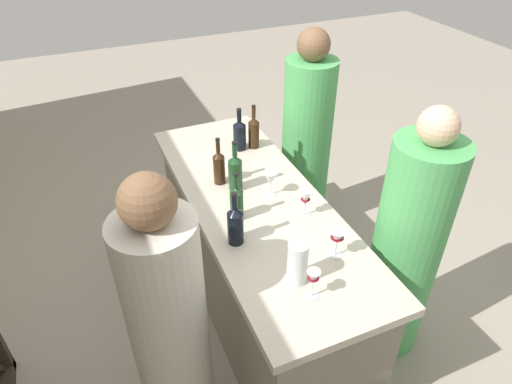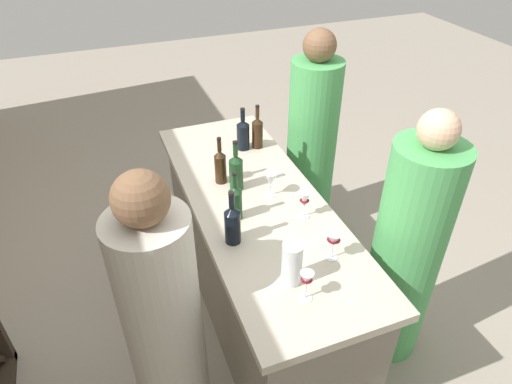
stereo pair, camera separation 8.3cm
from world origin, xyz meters
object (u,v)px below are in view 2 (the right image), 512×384
wine_bottle_rightmost_amber_brown (257,132)px  person_left_guest (406,254)px  water_pitcher (292,264)px  person_center_guest (312,145)px  wine_glass_far_left (307,281)px  wine_bottle_leftmost_near_black (232,223)px  wine_bottle_far_right_near_black (243,134)px  wine_glass_near_center (334,241)px  wine_glass_near_left (304,200)px  person_right_guest (164,323)px  wine_bottle_second_left_olive_green (235,201)px  wine_bottle_center_olive_green (236,171)px  wine_glass_near_right (271,180)px  wine_bottle_second_right_amber_brown (220,166)px

wine_bottle_rightmost_amber_brown → person_left_guest: size_ratio=0.19×
water_pitcher → person_center_guest: bearing=-30.4°
wine_glass_far_left → wine_bottle_leftmost_near_black: bearing=20.7°
wine_bottle_far_right_near_black → wine_glass_near_center: wine_bottle_far_right_near_black is taller
wine_glass_near_left → person_right_guest: (-0.27, 0.84, -0.31)m
wine_glass_near_center → wine_bottle_far_right_near_black: bearing=2.4°
wine_bottle_second_left_olive_green → person_left_guest: size_ratio=0.18×
water_pitcher → person_left_guest: size_ratio=0.14×
wine_bottle_center_olive_green → person_center_guest: (0.58, -0.79, -0.30)m
person_left_guest → person_center_guest: person_center_guest is taller
water_pitcher → wine_glass_near_right: bearing=-14.3°
wine_bottle_center_olive_green → wine_bottle_far_right_near_black: size_ratio=1.07×
wine_glass_near_right → wine_glass_far_left: 0.78m
wine_bottle_second_left_olive_green → person_center_guest: person_center_guest is taller
wine_bottle_second_right_amber_brown → wine_bottle_far_right_near_black: bearing=-38.3°
wine_bottle_second_right_amber_brown → wine_glass_far_left: 0.99m
wine_bottle_center_olive_green → wine_bottle_rightmost_amber_brown: size_ratio=1.03×
wine_bottle_far_right_near_black → person_center_guest: bearing=-75.3°
wine_bottle_rightmost_amber_brown → wine_bottle_far_right_near_black: bearing=81.4°
wine_bottle_far_right_near_black → wine_glass_near_center: (-1.13, -0.05, -0.00)m
wine_glass_near_center → wine_bottle_rightmost_amber_brown: bearing=-2.4°
wine_bottle_rightmost_amber_brown → wine_glass_near_center: bearing=177.6°
wine_bottle_leftmost_near_black → water_pitcher: (-0.35, -0.16, -0.01)m
wine_bottle_far_right_near_black → person_left_guest: (-1.09, -0.55, -0.30)m
wine_bottle_leftmost_near_black → wine_bottle_center_olive_green: wine_bottle_center_olive_green is taller
wine_bottle_second_right_amber_brown → wine_bottle_rightmost_amber_brown: wine_bottle_rightmost_amber_brown is taller
wine_glass_near_left → water_pitcher: 0.48m
wine_bottle_rightmost_amber_brown → water_pitcher: bearing=166.1°
wine_glass_near_left → wine_glass_far_left: (-0.52, 0.24, 0.00)m
wine_glass_near_left → person_right_guest: person_right_guest is taller
wine_bottle_leftmost_near_black → wine_bottle_second_right_amber_brown: bearing=-10.9°
wine_glass_near_right → water_pitcher: 0.67m
wine_bottle_rightmost_amber_brown → wine_glass_near_center: size_ratio=1.95×
wine_bottle_leftmost_near_black → person_left_guest: (-0.24, -0.91, -0.30)m
wine_glass_near_left → wine_bottle_far_right_near_black: bearing=4.2°
person_left_guest → wine_bottle_leftmost_near_black: bearing=-35.9°
wine_bottle_second_right_amber_brown → wine_glass_near_right: wine_bottle_second_right_amber_brown is taller
wine_glass_near_left → wine_bottle_rightmost_amber_brown: bearing=-2.6°
person_right_guest → wine_bottle_rightmost_amber_brown: bearing=28.4°
wine_bottle_center_olive_green → wine_glass_near_left: wine_bottle_center_olive_green is taller
wine_bottle_second_left_olive_green → person_right_guest: bearing=128.1°
wine_bottle_far_right_near_black → person_right_guest: (-1.07, 0.78, -0.31)m
wine_bottle_second_right_amber_brown → person_left_guest: person_left_guest is taller
wine_bottle_second_left_olive_green → wine_glass_far_left: size_ratio=1.85×
wine_bottle_second_right_amber_brown → person_right_guest: size_ratio=0.19×
wine_bottle_rightmost_amber_brown → wine_bottle_far_right_near_black: (0.01, 0.09, -0.00)m
wine_bottle_far_right_near_black → wine_glass_far_left: (-1.32, 0.18, -0.00)m
wine_bottle_leftmost_near_black → wine_bottle_second_right_amber_brown: (0.53, -0.10, -0.00)m
wine_glass_near_center → water_pitcher: size_ratio=0.71×
wine_glass_far_left → water_pitcher: 0.12m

